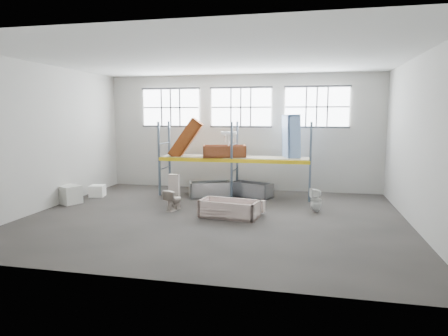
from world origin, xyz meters
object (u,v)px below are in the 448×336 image
(bathtub_beige, at_px, (229,209))
(blue_tub_upright, at_px, (291,137))
(cistern_tall, at_px, (174,190))
(rust_tub_flat, at_px, (224,151))
(steel_tub_left, at_px, (211,189))
(carton_near, at_px, (69,194))
(toilet_white, at_px, (316,200))
(bucket, at_px, (227,213))
(toilet_beige, at_px, (173,200))
(steel_tub_right, at_px, (252,190))

(bathtub_beige, relative_size, blue_tub_upright, 1.05)
(cistern_tall, relative_size, blue_tub_upright, 0.64)
(rust_tub_flat, height_order, blue_tub_upright, blue_tub_upright)
(steel_tub_left, bearing_deg, blue_tub_upright, 12.20)
(rust_tub_flat, distance_m, carton_near, 6.13)
(toilet_white, bearing_deg, carton_near, -104.42)
(toilet_white, distance_m, carton_near, 9.00)
(rust_tub_flat, bearing_deg, cistern_tall, -125.18)
(cistern_tall, height_order, bucket, cistern_tall)
(toilet_white, bearing_deg, steel_tub_left, -130.24)
(bathtub_beige, relative_size, carton_near, 2.39)
(rust_tub_flat, bearing_deg, carton_near, -154.37)
(toilet_beige, distance_m, rust_tub_flat, 3.34)
(blue_tub_upright, bearing_deg, rust_tub_flat, -171.89)
(cistern_tall, bearing_deg, toilet_white, -1.17)
(cistern_tall, bearing_deg, rust_tub_flat, 52.83)
(rust_tub_flat, bearing_deg, steel_tub_right, 2.29)
(steel_tub_left, relative_size, carton_near, 2.14)
(toilet_beige, bearing_deg, bathtub_beige, -176.27)
(blue_tub_upright, xyz_separation_m, bucket, (-1.80, -3.77, -2.22))
(steel_tub_left, distance_m, carton_near, 5.37)
(toilet_beige, xyz_separation_m, steel_tub_left, (0.70, 2.46, -0.06))
(toilet_beige, xyz_separation_m, bucket, (2.02, -0.64, -0.19))
(cistern_tall, relative_size, carton_near, 1.46)
(steel_tub_right, bearing_deg, bucket, -95.15)
(blue_tub_upright, bearing_deg, toilet_white, -66.96)
(toilet_white, xyz_separation_m, rust_tub_flat, (-3.61, 1.95, 1.41))
(steel_tub_left, bearing_deg, carton_near, -154.95)
(toilet_beige, height_order, steel_tub_right, toilet_beige)
(blue_tub_upright, height_order, bucket, blue_tub_upright)
(toilet_beige, distance_m, carton_near, 4.17)
(bathtub_beige, height_order, rust_tub_flat, rust_tub_flat)
(toilet_beige, bearing_deg, blue_tub_upright, -123.88)
(rust_tub_flat, distance_m, blue_tub_upright, 2.71)
(toilet_white, xyz_separation_m, blue_tub_upright, (-0.99, 2.33, 1.99))
(steel_tub_left, bearing_deg, bathtub_beige, -64.97)
(steel_tub_left, distance_m, rust_tub_flat, 1.62)
(bathtub_beige, xyz_separation_m, bucket, (-0.05, -0.16, -0.10))
(blue_tub_upright, bearing_deg, carton_near, -159.75)
(toilet_white, relative_size, steel_tub_right, 0.51)
(toilet_white, distance_m, bucket, 3.15)
(toilet_white, bearing_deg, rust_tub_flat, -136.77)
(cistern_tall, distance_m, toilet_white, 5.04)
(toilet_beige, relative_size, cistern_tall, 0.64)
(toilet_white, bearing_deg, toilet_beige, -98.88)
(steel_tub_left, xyz_separation_m, carton_near, (-4.86, -2.27, 0.03))
(bathtub_beige, distance_m, carton_near, 6.27)
(rust_tub_flat, bearing_deg, toilet_beige, -113.54)
(bathtub_beige, relative_size, cistern_tall, 1.64)
(toilet_beige, height_order, rust_tub_flat, rust_tub_flat)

